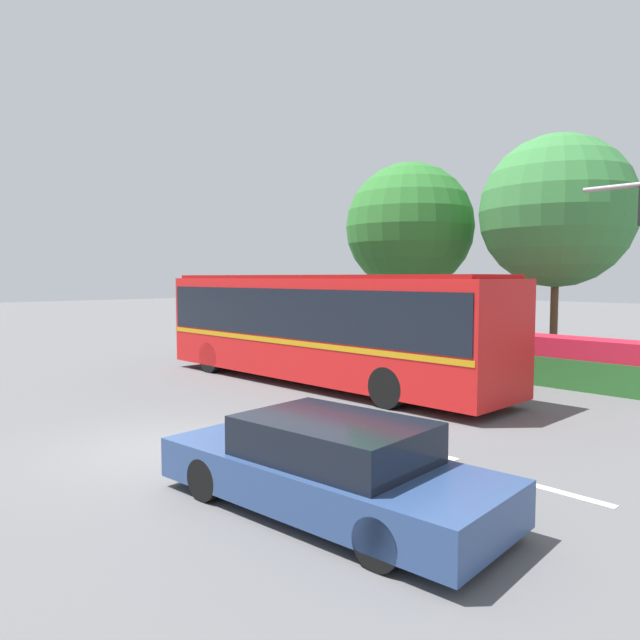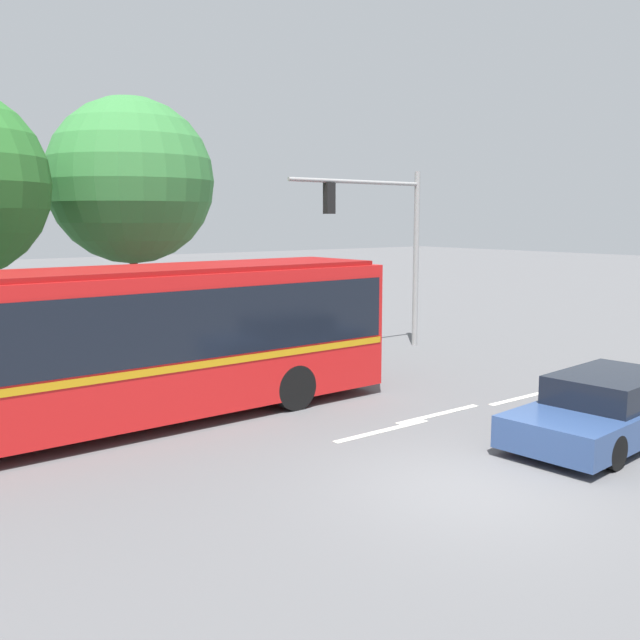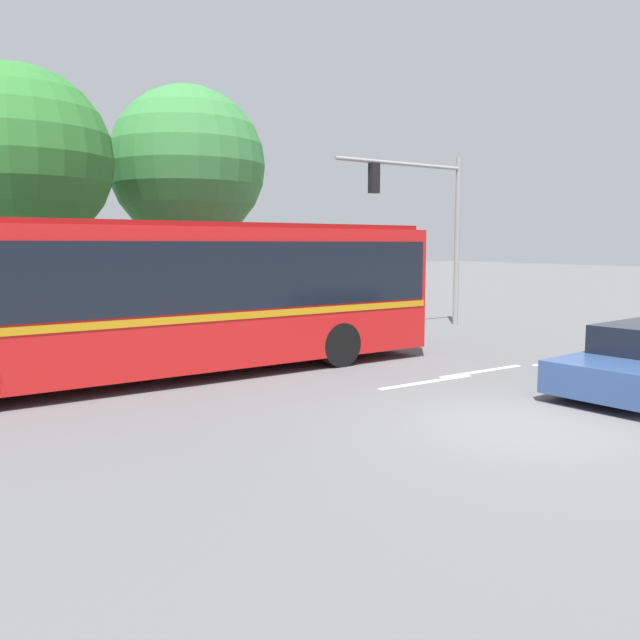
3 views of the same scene
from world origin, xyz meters
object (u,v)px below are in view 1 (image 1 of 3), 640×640
city_bus (320,322)px  street_tree_centre (557,212)px  sedan_foreground (329,467)px  street_tree_left (410,227)px

city_bus → street_tree_centre: bearing=-115.8°
sedan_foreground → street_tree_centre: bearing=-81.1°
city_bus → sedan_foreground: 9.50m
street_tree_left → street_tree_centre: bearing=12.5°
city_bus → sedan_foreground: bearing=136.4°
street_tree_left → street_tree_centre: (5.21, 1.15, 0.27)m
sedan_foreground → street_tree_left: bearing=-60.9°
city_bus → street_tree_left: bearing=-75.5°
sedan_foreground → street_tree_left: (-8.71, 12.69, 4.41)m
city_bus → sedan_foreground: size_ratio=2.36×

